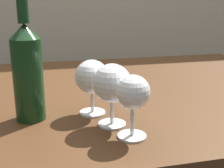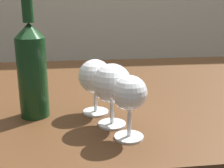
{
  "view_description": "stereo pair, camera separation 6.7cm",
  "coord_description": "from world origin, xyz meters",
  "px_view_note": "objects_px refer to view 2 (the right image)",
  "views": [
    {
      "loc": [
        -0.21,
        -0.91,
        1.02
      ],
      "look_at": [
        -0.06,
        -0.29,
        0.83
      ],
      "focal_mm": 47.53,
      "sensor_mm": 36.0,
      "label": 1
    },
    {
      "loc": [
        -0.15,
        -0.92,
        1.02
      ],
      "look_at": [
        -0.06,
        -0.29,
        0.83
      ],
      "focal_mm": 47.53,
      "sensor_mm": 36.0,
      "label": 2
    }
  ],
  "objects_px": {
    "wine_bottle": "(32,68)",
    "wine_glass_merlot": "(130,95)",
    "wine_glass_pinot": "(112,85)",
    "wine_glass_rose": "(95,78)"
  },
  "relations": [
    {
      "from": "wine_bottle",
      "to": "wine_glass_merlot",
      "type": "bearing_deg",
      "value": -36.25
    },
    {
      "from": "wine_glass_merlot",
      "to": "wine_bottle",
      "type": "height_order",
      "value": "wine_bottle"
    },
    {
      "from": "wine_bottle",
      "to": "wine_glass_pinot",
      "type": "bearing_deg",
      "value": -24.52
    },
    {
      "from": "wine_glass_merlot",
      "to": "wine_glass_rose",
      "type": "distance_m",
      "value": 0.16
    },
    {
      "from": "wine_glass_rose",
      "to": "wine_bottle",
      "type": "xyz_separation_m",
      "value": [
        -0.15,
        0.0,
        0.03
      ]
    },
    {
      "from": "wine_glass_merlot",
      "to": "wine_bottle",
      "type": "xyz_separation_m",
      "value": [
        -0.21,
        0.16,
        0.03
      ]
    },
    {
      "from": "wine_glass_merlot",
      "to": "wine_bottle",
      "type": "distance_m",
      "value": 0.27
    },
    {
      "from": "wine_glass_rose",
      "to": "wine_bottle",
      "type": "bearing_deg",
      "value": 179.23
    },
    {
      "from": "wine_glass_merlot",
      "to": "wine_glass_rose",
      "type": "xyz_separation_m",
      "value": [
        -0.06,
        0.15,
        -0.0
      ]
    },
    {
      "from": "wine_glass_pinot",
      "to": "wine_bottle",
      "type": "xyz_separation_m",
      "value": [
        -0.19,
        0.08,
        0.02
      ]
    }
  ]
}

